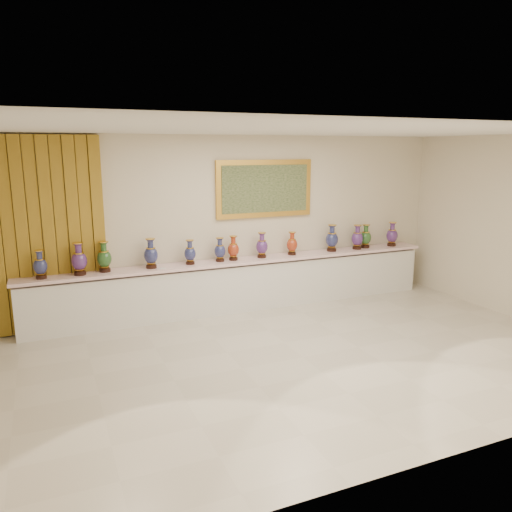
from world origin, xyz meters
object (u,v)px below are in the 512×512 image
(vase_2, at_px, (104,258))
(vase_1, at_px, (79,260))
(vase_0, at_px, (40,266))
(counter, at_px, (241,285))

(vase_2, bearing_deg, vase_1, -171.62)
(vase_1, height_order, vase_2, vase_1)
(vase_0, bearing_deg, counter, 1.05)
(counter, distance_m, vase_1, 2.73)
(vase_0, bearing_deg, vase_1, 1.18)
(counter, relative_size, vase_0, 17.01)
(vase_2, bearing_deg, vase_0, -175.88)
(vase_1, relative_size, vase_2, 1.04)
(counter, distance_m, vase_2, 2.37)
(counter, relative_size, vase_1, 14.65)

